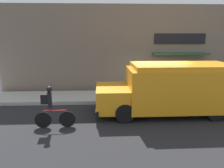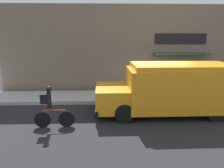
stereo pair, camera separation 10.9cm
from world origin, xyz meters
The scene contains 6 objects.
ground_plane centered at (0.00, 0.00, 0.00)m, with size 70.00×70.00×0.00m, color #232326.
sidewalk centered at (0.00, 1.10, 0.09)m, with size 28.00×2.21×0.17m.
storefront centered at (0.04, 2.62, 2.59)m, with size 17.75×0.89×5.18m.
school_bus centered at (0.23, -1.34, 1.15)m, with size 6.06×2.79×2.22m.
cyclist centered at (-4.73, -2.72, 0.79)m, with size 1.52×0.21×1.61m.
trash_bin centered at (0.65, 1.15, 0.57)m, with size 0.46×0.46×0.80m.
Camera 2 is at (-2.73, -10.55, 3.43)m, focal length 35.00 mm.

